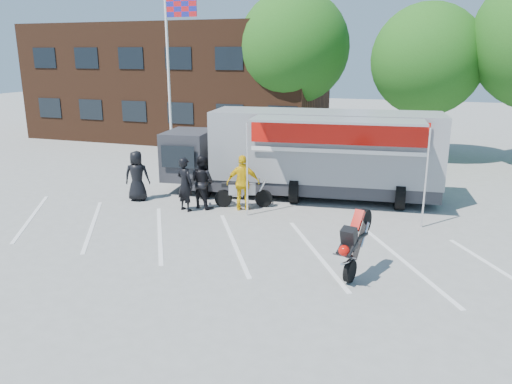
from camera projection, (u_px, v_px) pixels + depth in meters
The scene contains 13 objects.
ground at pixel (214, 254), 13.51m from camera, with size 100.00×100.00×0.00m, color gray.
parking_bay_lines at pixel (227, 241), 14.42m from camera, with size 18.00×5.00×0.01m, color white.
office_building at pixel (180, 82), 32.09m from camera, with size 18.00×8.00×7.00m, color #462616.
flagpole at pixel (173, 58), 23.21m from camera, with size 1.61×0.12×8.00m.
tree_left at pixel (293, 48), 27.25m from camera, with size 6.12×6.12×8.64m.
tree_mid at pixel (427, 60), 24.35m from camera, with size 5.44×5.44×7.68m.
transporter_truck at pixel (310, 196), 18.98m from camera, with size 10.12×4.88×3.22m, color gray, non-canonical shape.
parked_motorcycle at pixel (244, 207), 17.69m from camera, with size 0.69×2.08×1.09m, color #A7A7AC, non-canonical shape.
stunt_bike_rider at pixel (359, 274), 12.31m from camera, with size 0.73×1.55×1.82m, color black, non-canonical shape.
spectator_leather_a at pixel (137, 176), 18.25m from camera, with size 0.91×0.59×1.85m, color black.
spectator_leather_b at pixel (185, 184), 17.04m from camera, with size 0.68×0.45×1.87m, color black.
spectator_leather_c at pixel (202, 182), 17.37m from camera, with size 0.91×0.71×1.87m, color black.
spectator_hivis at pixel (243, 183), 17.10m from camera, with size 1.13×0.47×1.93m, color yellow.
Camera 1 is at (5.10, -11.54, 5.24)m, focal length 35.00 mm.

